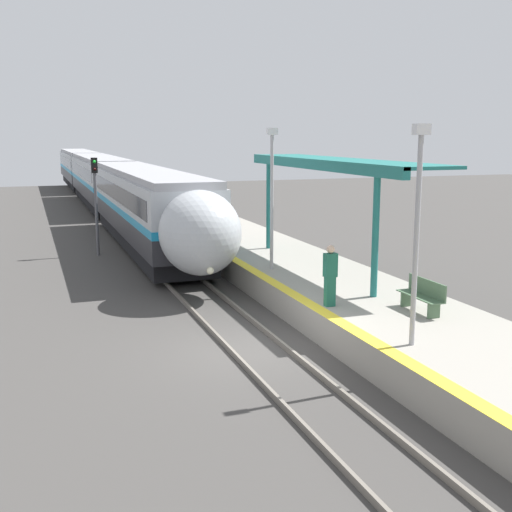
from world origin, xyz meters
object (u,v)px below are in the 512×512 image
train (102,179)px  lamppost_mid (272,189)px  person_waiting (330,275)px  lamppost_near (417,221)px  platform_bench (423,295)px  railway_signal (96,196)px

train → lamppost_mid: size_ratio=12.56×
person_waiting → lamppost_mid: size_ratio=0.35×
lamppost_near → lamppost_mid: same height
platform_bench → train: bearing=97.0°
person_waiting → train: bearing=93.8°
person_waiting → lamppost_mid: (0.28, 5.24, 1.95)m
platform_bench → lamppost_near: size_ratio=0.34×
platform_bench → person_waiting: person_waiting is taller
platform_bench → person_waiting: 2.54m
platform_bench → lamppost_mid: lamppost_mid is taller
lamppost_near → platform_bench: bearing=51.4°
platform_bench → lamppost_mid: bearing=105.4°
train → lamppost_mid: lamppost_mid is taller
train → person_waiting: train is taller
train → lamppost_near: bearing=-86.1°
platform_bench → railway_signal: bearing=113.0°
platform_bench → railway_signal: railway_signal is taller
train → person_waiting: size_ratio=35.96×
lamppost_near → lamppost_mid: 8.90m
person_waiting → railway_signal: railway_signal is taller
railway_signal → lamppost_mid: 10.87m
person_waiting → lamppost_near: lamppost_near is taller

